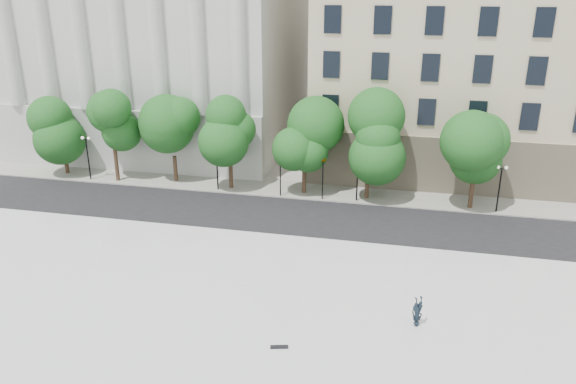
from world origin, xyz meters
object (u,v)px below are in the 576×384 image
object	(u,v)px
traffic_light_east	(323,158)
person_lying	(417,322)
skateboard	(279,347)
traffic_light_west	(280,155)

from	to	relation	value
traffic_light_east	person_lying	xyz separation A→B (m)	(7.79, -17.62, -3.01)
person_lying	skateboard	bearing A→B (deg)	177.13
traffic_light_east	skateboard	size ratio (longest dim) A/B	4.82
traffic_light_east	skateboard	world-z (taller)	traffic_light_east
traffic_light_west	skateboard	bearing A→B (deg)	-76.99
traffic_light_west	skateboard	world-z (taller)	traffic_light_west
person_lying	traffic_light_east	bearing A→B (deg)	83.60
traffic_light_east	traffic_light_west	bearing A→B (deg)	180.00
traffic_light_west	person_lying	distance (m)	21.19
traffic_light_east	skateboard	distance (m)	21.28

